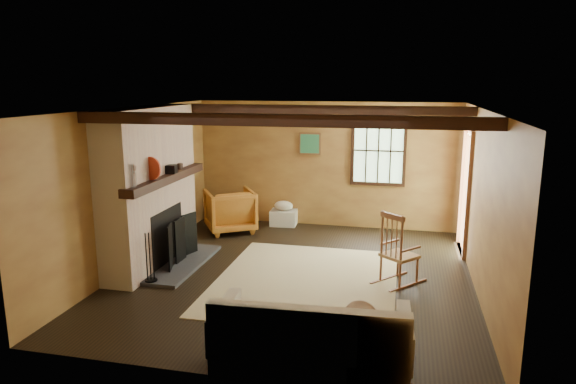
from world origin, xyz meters
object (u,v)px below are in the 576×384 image
(fireplace, at_px, (152,194))
(rocking_chair, at_px, (398,253))
(sofa, at_px, (312,342))
(laundry_basket, at_px, (284,218))
(armchair, at_px, (230,210))

(fireplace, distance_m, rocking_chair, 3.74)
(rocking_chair, height_order, sofa, rocking_chair)
(rocking_chair, xyz_separation_m, laundry_basket, (-2.23, 2.55, -0.29))
(sofa, bearing_deg, armchair, 115.38)
(fireplace, relative_size, armchair, 2.74)
(sofa, bearing_deg, fireplace, 137.37)
(fireplace, distance_m, laundry_basket, 3.08)
(rocking_chair, xyz_separation_m, sofa, (-0.77, -2.41, -0.16))
(rocking_chair, distance_m, armchair, 3.66)
(laundry_basket, distance_m, armchair, 1.11)
(armchair, bearing_deg, fireplace, 41.71)
(fireplace, bearing_deg, rocking_chair, 0.08)
(rocking_chair, relative_size, armchair, 1.18)
(sofa, relative_size, laundry_basket, 3.90)
(sofa, distance_m, laundry_basket, 5.16)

